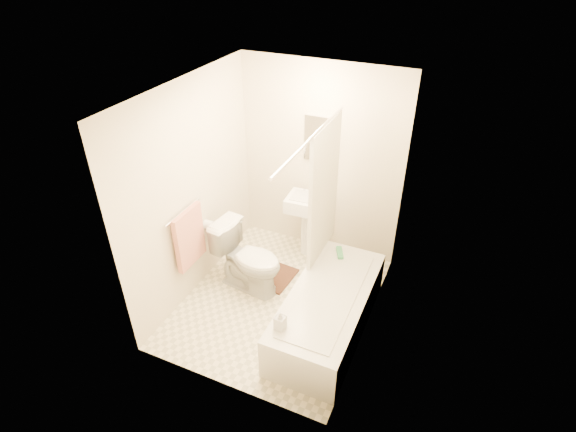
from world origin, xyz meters
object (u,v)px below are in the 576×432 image
at_px(sink, 307,223).
at_px(bath_mat, 266,273).
at_px(toilet, 249,259).
at_px(soap_bottle, 280,320).
at_px(bathtub, 328,311).

distance_m(sink, bath_mat, 0.80).
xyz_separation_m(toilet, soap_bottle, (0.79, -0.87, 0.18)).
height_order(sink, bath_mat, sink).
relative_size(bath_mat, soap_bottle, 3.22).
xyz_separation_m(bathtub, bath_mat, (-0.97, 0.51, -0.23)).
relative_size(sink, soap_bottle, 4.46).
relative_size(toilet, soap_bottle, 3.94).
distance_m(sink, soap_bottle, 1.77).
bearing_deg(soap_bottle, bathtub, 67.26).
bearing_deg(bathtub, sink, 121.84).
bearing_deg(sink, soap_bottle, -79.03).
relative_size(sink, bath_mat, 1.38).
bearing_deg(bath_mat, soap_bottle, -57.56).
relative_size(bathtub, soap_bottle, 8.23).
bearing_deg(sink, bathtub, -61.27).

